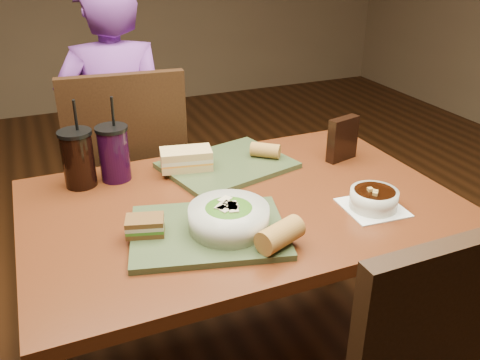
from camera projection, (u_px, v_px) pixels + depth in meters
name	position (u px, v px, depth m)	size (l,w,h in m)	color
dining_table	(240.00, 225.00, 1.62)	(1.30, 0.85, 0.75)	#542510
chair_far	(126.00, 179.00, 2.09)	(0.50, 0.50, 1.05)	black
diner	(118.00, 133.00, 2.29)	(0.50, 0.33, 1.36)	#783799
tray_near	(209.00, 232.00, 1.39)	(0.42, 0.32, 0.02)	#364326
tray_far	(227.00, 165.00, 1.79)	(0.42, 0.32, 0.02)	#364326
salad_bowl	(229.00, 216.00, 1.38)	(0.22, 0.22, 0.07)	silver
soup_bowl	(374.00, 199.00, 1.52)	(0.18, 0.18, 0.07)	white
sandwich_near	(145.00, 226.00, 1.36)	(0.12, 0.09, 0.05)	#593819
sandwich_far	(186.00, 159.00, 1.73)	(0.19, 0.13, 0.07)	tan
baguette_near	(280.00, 235.00, 1.30)	(0.06, 0.06, 0.13)	#AD7533
baguette_far	(265.00, 150.00, 1.82)	(0.05, 0.05, 0.10)	#AD7533
cup_cola	(78.00, 158.00, 1.63)	(0.11, 0.11, 0.29)	black
cup_berry	(114.00, 153.00, 1.67)	(0.11, 0.11, 0.29)	black
chip_bag	(343.00, 139.00, 1.82)	(0.12, 0.04, 0.16)	black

